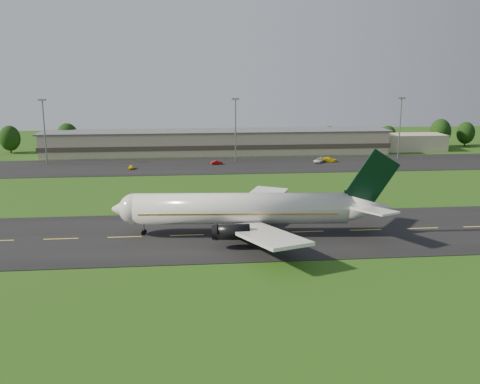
{
  "coord_description": "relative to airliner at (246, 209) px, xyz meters",
  "views": [
    {
      "loc": [
        -10.5,
        -92.18,
        28.91
      ],
      "look_at": [
        -0.64,
        8.0,
        6.0
      ],
      "focal_mm": 40.0,
      "sensor_mm": 36.0,
      "label": 1
    }
  ],
  "objects": [
    {
      "name": "service_vehicle_d",
      "position": [
        35.32,
        74.95,
        -3.8
      ],
      "size": [
        5.58,
        3.34,
        1.51
      ],
      "primitive_type": "imported",
      "rotation": [
        0.0,
        0.0,
        1.32
      ],
      "color": "yellow",
      "rests_on": "apron"
    },
    {
      "name": "light_mast_centre",
      "position": [
        5.42,
        80.07,
        8.08
      ],
      "size": [
        2.4,
        1.2,
        20.35
      ],
      "color": "gray",
      "rests_on": "ground"
    },
    {
      "name": "terminal",
      "position": [
        6.83,
        96.25,
        -0.67
      ],
      "size": [
        145.0,
        16.0,
        8.4
      ],
      "color": "#B8A88D",
      "rests_on": "ground"
    },
    {
      "name": "light_mast_east",
      "position": [
        60.42,
        80.07,
        8.08
      ],
      "size": [
        2.4,
        1.2,
        20.35
      ],
      "color": "gray",
      "rests_on": "ground"
    },
    {
      "name": "service_vehicle_b",
      "position": [
        -1.08,
        73.53,
        -3.97
      ],
      "size": [
        3.75,
        1.73,
        1.19
      ],
      "primitive_type": "imported",
      "rotation": [
        0.0,
        0.0,
        1.71
      ],
      "color": "#A60B0D",
      "rests_on": "apron"
    },
    {
      "name": "apron",
      "position": [
        0.42,
        72.07,
        -4.61
      ],
      "size": [
        260.0,
        30.0,
        0.1
      ],
      "primitive_type": "cube",
      "color": "black",
      "rests_on": "ground"
    },
    {
      "name": "tree_line",
      "position": [
        33.77,
        105.93,
        0.61
      ],
      "size": [
        194.9,
        9.88,
        10.84
      ],
      "color": "black",
      "rests_on": "ground"
    },
    {
      "name": "taxiway",
      "position": [
        0.42,
        0.07,
        -4.61
      ],
      "size": [
        220.0,
        30.0,
        0.1
      ],
      "primitive_type": "cube",
      "color": "black",
      "rests_on": "ground"
    },
    {
      "name": "light_mast_west",
      "position": [
        -54.58,
        80.07,
        8.08
      ],
      "size": [
        2.4,
        1.2,
        20.35
      ],
      "color": "gray",
      "rests_on": "ground"
    },
    {
      "name": "airliner",
      "position": [
        0.0,
        0.0,
        0.0
      ],
      "size": [
        51.29,
        42.05,
        15.57
      ],
      "rotation": [
        0.0,
        0.0,
        -0.08
      ],
      "color": "white",
      "rests_on": "ground"
    },
    {
      "name": "service_vehicle_a",
      "position": [
        -27.13,
        67.95,
        -3.97
      ],
      "size": [
        1.55,
        3.53,
        1.18
      ],
      "primitive_type": "imported",
      "rotation": [
        0.0,
        0.0,
        0.05
      ],
      "color": "yellow",
      "rests_on": "apron"
    },
    {
      "name": "ground",
      "position": [
        0.42,
        0.07,
        -4.66
      ],
      "size": [
        360.0,
        360.0,
        0.0
      ],
      "primitive_type": "plane",
      "color": "#214912",
      "rests_on": "ground"
    },
    {
      "name": "service_vehicle_c",
      "position": [
        31.75,
        73.95,
        -3.85
      ],
      "size": [
        4.85,
        5.6,
        1.43
      ],
      "primitive_type": "imported",
      "rotation": [
        0.0,
        0.0,
        -0.59
      ],
      "color": "silver",
      "rests_on": "apron"
    }
  ]
}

